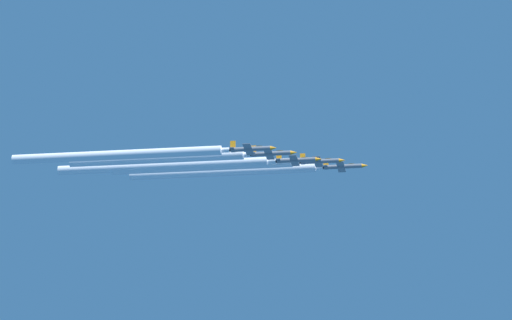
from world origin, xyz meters
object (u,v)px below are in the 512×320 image
at_px(jet_fourth_echelon, 272,153).
at_px(jet_fifth_echelon, 252,149).
at_px(jet_lead, 344,166).
at_px(jet_third_echelon, 297,160).
at_px(jet_second_echelon, 321,161).

bearing_deg(jet_fourth_echelon, jet_fifth_echelon, -37.18).
relative_size(jet_lead, jet_fourth_echelon, 1.00).
xyz_separation_m(jet_third_echelon, jet_fifth_echelon, (13.64, -10.69, -1.15)).
xyz_separation_m(jet_lead, jet_fifth_echelon, (26.87, -22.36, -3.37)).
bearing_deg(jet_fifth_echelon, jet_lead, 140.23).
xyz_separation_m(jet_second_echelon, jet_fourth_echelon, (13.55, -11.87, -2.01)).
xyz_separation_m(jet_lead, jet_second_echelon, (7.12, -5.80, -0.67)).
bearing_deg(jet_fifth_echelon, jet_third_echelon, 141.91).
bearing_deg(jet_fourth_echelon, jet_lead, 139.49).
relative_size(jet_fourth_echelon, jet_fifth_echelon, 1.00).
distance_m(jet_second_echelon, jet_third_echelon, 8.62).
bearing_deg(jet_third_echelon, jet_lead, 138.58).
relative_size(jet_second_echelon, jet_fifth_echelon, 1.00).
distance_m(jet_lead, jet_third_echelon, 17.79).
height_order(jet_third_echelon, jet_fourth_echelon, jet_third_echelon).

